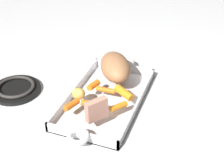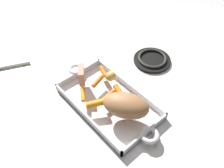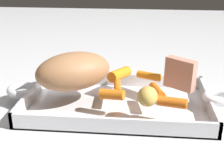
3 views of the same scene
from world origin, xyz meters
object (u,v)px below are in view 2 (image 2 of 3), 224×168
at_px(roast_slice_thick, 82,75).
at_px(baby_carrot_southeast, 96,104).
at_px(baby_carrot_northwest, 83,94).
at_px(roasting_dish, 108,102).
at_px(baby_carrot_center_right, 103,71).
at_px(pork_roast, 127,105).
at_px(potato_golden_small, 111,76).
at_px(baby_carrot_short, 118,90).
at_px(stove_burner_rear, 152,59).
at_px(baby_carrot_southwest, 98,81).
at_px(baby_carrot_long, 108,95).

xyz_separation_m(roast_slice_thick, baby_carrot_southeast, (-0.13, 0.04, -0.02)).
height_order(baby_carrot_northwest, baby_carrot_southeast, baby_carrot_southeast).
distance_m(roasting_dish, baby_carrot_center_right, 0.13).
bearing_deg(pork_roast, roast_slice_thick, 6.88).
xyz_separation_m(baby_carrot_northwest, potato_golden_small, (-0.00, -0.12, 0.01)).
xyz_separation_m(pork_roast, baby_carrot_northwest, (0.15, 0.07, -0.03)).
height_order(baby_carrot_short, baby_carrot_center_right, baby_carrot_short).
xyz_separation_m(baby_carrot_center_right, stove_burner_rear, (-0.05, -0.23, -0.04)).
height_order(roasting_dish, potato_golden_small, potato_golden_small).
bearing_deg(roasting_dish, baby_carrot_northwest, 45.32).
bearing_deg(baby_carrot_center_right, pork_roast, 162.48).
distance_m(baby_carrot_southwest, baby_carrot_center_right, 0.05).
bearing_deg(potato_golden_small, baby_carrot_long, 132.75).
bearing_deg(stove_burner_rear, roast_slice_thick, 76.50).
bearing_deg(baby_carrot_center_right, baby_carrot_northwest, 107.41).
xyz_separation_m(baby_carrot_short, baby_carrot_long, (0.01, 0.04, -0.00)).
xyz_separation_m(roasting_dish, potato_golden_small, (0.06, -0.06, 0.05)).
distance_m(pork_roast, baby_carrot_long, 0.09).
bearing_deg(baby_carrot_southeast, baby_carrot_short, -92.55).
distance_m(pork_roast, roast_slice_thick, 0.21).
relative_size(baby_carrot_northwest, baby_carrot_center_right, 1.06).
bearing_deg(roast_slice_thick, baby_carrot_long, -169.61).
bearing_deg(baby_carrot_long, baby_carrot_short, -101.72).
bearing_deg(stove_burner_rear, baby_carrot_short, 102.58).
bearing_deg(potato_golden_small, pork_roast, 158.20).
xyz_separation_m(baby_carrot_short, stove_burner_rear, (0.06, -0.25, -0.04)).
height_order(pork_roast, baby_carrot_southwest, pork_roast).
xyz_separation_m(baby_carrot_center_right, baby_carrot_southeast, (-0.10, 0.12, 0.00)).
distance_m(baby_carrot_northwest, baby_carrot_center_right, 0.13).
height_order(baby_carrot_short, stove_burner_rear, baby_carrot_short).
xyz_separation_m(pork_roast, potato_golden_small, (0.14, -0.06, -0.02)).
bearing_deg(baby_carrot_long, roast_slice_thick, 10.39).
bearing_deg(pork_roast, baby_carrot_southeast, 36.26).
relative_size(roasting_dish, baby_carrot_short, 9.87).
bearing_deg(pork_roast, baby_carrot_northwest, 24.09).
height_order(baby_carrot_southwest, potato_golden_small, potato_golden_small).
height_order(roast_slice_thick, baby_carrot_center_right, roast_slice_thick).
relative_size(pork_roast, stove_burner_rear, 0.96).
bearing_deg(baby_carrot_short, pork_roast, 154.53).
distance_m(roasting_dish, roast_slice_thick, 0.14).
distance_m(baby_carrot_northwest, potato_golden_small, 0.13).
height_order(baby_carrot_center_right, potato_golden_small, potato_golden_small).
xyz_separation_m(potato_golden_small, stove_burner_rear, (-0.01, -0.23, -0.05)).
bearing_deg(potato_golden_small, baby_carrot_southwest, 67.73).
distance_m(baby_carrot_long, baby_carrot_southwest, 0.08).
xyz_separation_m(baby_carrot_long, baby_carrot_northwest, (0.06, 0.06, 0.00)).
bearing_deg(roast_slice_thick, baby_carrot_southeast, 163.70).
bearing_deg(stove_burner_rear, baby_carrot_northwest, 87.68).
xyz_separation_m(pork_roast, stove_burner_rear, (0.14, -0.29, -0.06)).
relative_size(roast_slice_thick, baby_carrot_southeast, 0.99).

